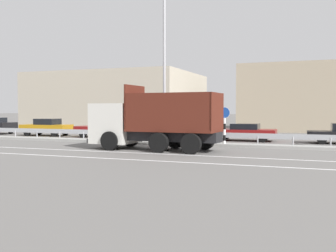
{
  "coord_description": "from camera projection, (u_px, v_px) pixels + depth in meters",
  "views": [
    {
      "loc": [
        7.45,
        -21.09,
        2.25
      ],
      "look_at": [
        -0.75,
        0.61,
        1.26
      ],
      "focal_mm": 42.0,
      "sensor_mm": 36.0,
      "label": 1
    }
  ],
  "objects": [
    {
      "name": "ground_plane",
      "position": [
        176.0,
        149.0,
        22.44
      ],
      "size": [
        320.0,
        320.0,
        0.0
      ],
      "primitive_type": "plane",
      "color": "#605E5B"
    },
    {
      "name": "parked_car_4",
      "position": [
        165.0,
        130.0,
        29.37
      ],
      "size": [
        4.65,
        2.06,
        1.41
      ],
      "rotation": [
        0.0,
        0.0,
        -1.62
      ],
      "color": "silver",
      "rests_on": "ground_plane"
    },
    {
      "name": "background_building_1",
      "position": [
        312.0,
        98.0,
        41.35
      ],
      "size": [
        14.28,
        9.94,
        6.82
      ],
      "primitive_type": "cube",
      "color": "tan",
      "rests_on": "ground_plane"
    },
    {
      "name": "lane_strip_1",
      "position": [
        119.0,
        159.0,
        17.72
      ],
      "size": [
        66.63,
        0.16,
        0.01
      ],
      "primitive_type": "cube",
      "color": "silver",
      "rests_on": "ground_plane"
    },
    {
      "name": "dump_truck",
      "position": [
        140.0,
        126.0,
        22.07
      ],
      "size": [
        7.43,
        2.91,
        3.59
      ],
      "rotation": [
        0.0,
        0.0,
        1.53
      ],
      "color": "silver",
      "rests_on": "ground_plane"
    },
    {
      "name": "parked_car_5",
      "position": [
        244.0,
        132.0,
        27.9
      ],
      "size": [
        4.57,
        2.11,
        1.24
      ],
      "rotation": [
        0.0,
        0.0,
        1.59
      ],
      "color": "maroon",
      "rests_on": "ground_plane"
    },
    {
      "name": "median_road_sign",
      "position": [
        224.0,
        126.0,
        23.7
      ],
      "size": [
        0.68,
        0.16,
        2.39
      ],
      "color": "white",
      "rests_on": "ground_plane"
    },
    {
      "name": "parked_car_2",
      "position": [
        47.0,
        127.0,
        33.28
      ],
      "size": [
        4.34,
        2.06,
        1.45
      ],
      "rotation": [
        0.0,
        0.0,
        1.64
      ],
      "color": "#B27A14",
      "rests_on": "ground_plane"
    },
    {
      "name": "median_guardrail",
      "position": [
        193.0,
        135.0,
        25.42
      ],
      "size": [
        66.63,
        0.09,
        0.78
      ],
      "color": "#9EA0A5",
      "rests_on": "ground_plane"
    },
    {
      "name": "background_building_0",
      "position": [
        119.0,
        102.0,
        46.31
      ],
      "size": [
        17.84,
        13.41,
        6.32
      ],
      "primitive_type": "cube",
      "color": "#B7AD99",
      "rests_on": "ground_plane"
    },
    {
      "name": "lane_strip_0",
      "position": [
        142.0,
        153.0,
        20.06
      ],
      "size": [
        66.63,
        0.16,
        0.01
      ],
      "primitive_type": "cube",
      "color": "silver",
      "rests_on": "ground_plane"
    },
    {
      "name": "parked_car_3",
      "position": [
        105.0,
        129.0,
        31.29
      ],
      "size": [
        4.56,
        2.08,
        1.31
      ],
      "rotation": [
        0.0,
        0.0,
        1.59
      ],
      "color": "maroon",
      "rests_on": "ground_plane"
    },
    {
      "name": "street_lamp_1",
      "position": [
        164.0,
        61.0,
        24.81
      ],
      "size": [
        0.71,
        2.26,
        9.56
      ],
      "color": "#ADADB2",
      "rests_on": "ground_plane"
    },
    {
      "name": "median_island",
      "position": [
        189.0,
        144.0,
        24.55
      ],
      "size": [
        36.65,
        1.1,
        0.18
      ],
      "primitive_type": "cube",
      "color": "gray",
      "rests_on": "ground_plane"
    }
  ]
}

